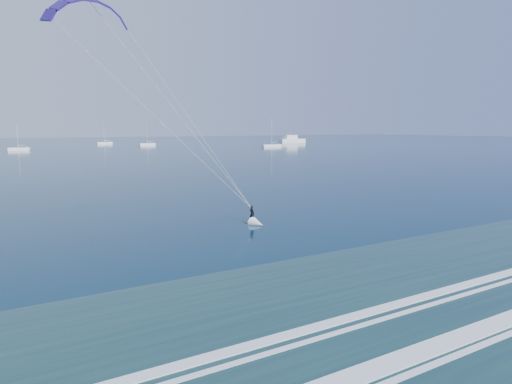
{
  "coord_description": "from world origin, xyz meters",
  "views": [
    {
      "loc": [
        -13.76,
        -5.9,
        9.01
      ],
      "look_at": [
        5.16,
        25.57,
        3.83
      ],
      "focal_mm": 32.0,
      "sensor_mm": 36.0,
      "label": 1
    }
  ],
  "objects_px": {
    "sailboat_5": "(147,144)",
    "sailboat_6": "(272,145)",
    "motor_yacht": "(292,140)",
    "sailboat_4": "(104,143)",
    "sailboat_3": "(18,149)",
    "kitesurfer_rig": "(180,118)"
  },
  "relations": [
    {
      "from": "kitesurfer_rig",
      "to": "sailboat_4",
      "type": "height_order",
      "value": "kitesurfer_rig"
    },
    {
      "from": "motor_yacht",
      "to": "sailboat_5",
      "type": "height_order",
      "value": "sailboat_5"
    },
    {
      "from": "kitesurfer_rig",
      "to": "sailboat_4",
      "type": "relative_size",
      "value": 1.78
    },
    {
      "from": "motor_yacht",
      "to": "sailboat_3",
      "type": "bearing_deg",
      "value": -172.94
    },
    {
      "from": "motor_yacht",
      "to": "sailboat_4",
      "type": "xyz_separation_m",
      "value": [
        -100.07,
        36.86,
        -1.15
      ]
    },
    {
      "from": "sailboat_4",
      "to": "sailboat_6",
      "type": "bearing_deg",
      "value": -52.81
    },
    {
      "from": "kitesurfer_rig",
      "to": "motor_yacht",
      "type": "distance_m",
      "value": 236.11
    },
    {
      "from": "kitesurfer_rig",
      "to": "sailboat_3",
      "type": "distance_m",
      "value": 168.96
    },
    {
      "from": "sailboat_3",
      "to": "sailboat_5",
      "type": "relative_size",
      "value": 0.99
    },
    {
      "from": "sailboat_5",
      "to": "sailboat_6",
      "type": "height_order",
      "value": "sailboat_6"
    },
    {
      "from": "sailboat_4",
      "to": "sailboat_6",
      "type": "xyz_separation_m",
      "value": [
        59.24,
        -78.07,
        0.02
      ]
    },
    {
      "from": "sailboat_4",
      "to": "sailboat_5",
      "type": "xyz_separation_m",
      "value": [
        13.85,
        -32.03,
        -0.0
      ]
    },
    {
      "from": "sailboat_3",
      "to": "sailboat_4",
      "type": "bearing_deg",
      "value": 50.17
    },
    {
      "from": "sailboat_4",
      "to": "sailboat_6",
      "type": "height_order",
      "value": "sailboat_6"
    },
    {
      "from": "kitesurfer_rig",
      "to": "sailboat_6",
      "type": "xyz_separation_m",
      "value": [
        103.38,
        145.58,
        -9.13
      ]
    },
    {
      "from": "sailboat_3",
      "to": "sailboat_4",
      "type": "xyz_separation_m",
      "value": [
        45.82,
        54.94,
        0.0
      ]
    },
    {
      "from": "sailboat_3",
      "to": "sailboat_6",
      "type": "xyz_separation_m",
      "value": [
        105.06,
        -23.13,
        0.02
      ]
    },
    {
      "from": "sailboat_3",
      "to": "sailboat_6",
      "type": "height_order",
      "value": "sailboat_6"
    },
    {
      "from": "sailboat_3",
      "to": "sailboat_5",
      "type": "xyz_separation_m",
      "value": [
        59.66,
        22.91,
        -0.0
      ]
    },
    {
      "from": "motor_yacht",
      "to": "sailboat_4",
      "type": "distance_m",
      "value": 106.65
    },
    {
      "from": "motor_yacht",
      "to": "sailboat_3",
      "type": "relative_size",
      "value": 1.57
    },
    {
      "from": "motor_yacht",
      "to": "sailboat_4",
      "type": "bearing_deg",
      "value": 159.78
    }
  ]
}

